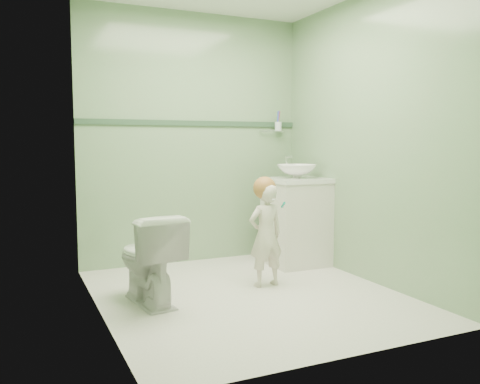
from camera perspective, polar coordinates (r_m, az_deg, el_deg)
name	(u,v)px	position (r m, az deg, el deg)	size (l,w,h in m)	color
ground	(248,295)	(3.95, 0.92, -11.54)	(2.50, 2.50, 0.00)	silver
room_shell	(248,138)	(3.77, 0.95, 6.16)	(2.50, 2.54, 2.40)	#7DA978
trim_stripe	(193,123)	(4.92, -5.30, 7.75)	(2.20, 0.02, 0.05)	#314F38
vanity	(296,223)	(4.85, 6.37, -3.49)	(0.52, 0.50, 0.80)	silver
counter	(297,180)	(4.80, 6.42, 1.35)	(0.54, 0.52, 0.04)	white
basin	(297,171)	(4.80, 6.43, 2.35)	(0.37, 0.37, 0.13)	white
faucet	(287,162)	(4.95, 5.34, 3.39)	(0.03, 0.13, 0.18)	silver
cup_holder	(277,126)	(5.24, 4.26, 7.44)	(0.26, 0.07, 0.21)	silver
toilet	(149,258)	(3.73, -10.30, -7.39)	(0.37, 0.65, 0.66)	white
toddler	(266,235)	(4.10, 2.93, -4.90)	(0.30, 0.20, 0.83)	beige
hair_cap	(265,188)	(4.07, 2.80, 0.46)	(0.19, 0.19, 0.19)	#9D6530
teal_toothbrush	(282,204)	(3.99, 4.78, -1.40)	(0.11, 0.13, 0.08)	#038C7A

